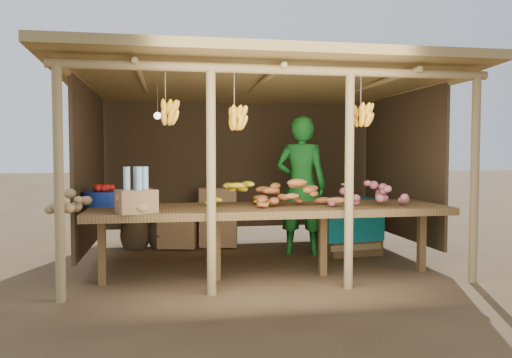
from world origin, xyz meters
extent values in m
plane|color=brown|center=(0.00, 0.00, 0.00)|extent=(60.00, 60.00, 0.00)
cylinder|color=#A58855|center=(-2.10, -1.50, 1.10)|extent=(0.09, 0.09, 2.20)
cylinder|color=#A58855|center=(2.10, -1.50, 1.10)|extent=(0.09, 0.09, 2.20)
cylinder|color=#A58855|center=(-2.10, 1.50, 1.10)|extent=(0.09, 0.09, 2.20)
cylinder|color=#A58855|center=(2.10, 1.50, 1.10)|extent=(0.09, 0.09, 2.20)
cylinder|color=#A58855|center=(-0.70, -1.50, 1.10)|extent=(0.09, 0.09, 2.20)
cylinder|color=#A58855|center=(0.70, -1.50, 1.10)|extent=(0.09, 0.09, 2.20)
cylinder|color=#A58855|center=(0.00, -1.50, 2.20)|extent=(4.40, 0.09, 0.09)
cylinder|color=#A58855|center=(0.00, 1.50, 2.20)|extent=(4.40, 0.09, 0.09)
cube|color=#A88A4E|center=(0.00, 0.00, 2.29)|extent=(4.70, 3.50, 0.28)
cube|color=#453420|center=(0.00, 1.48, 1.21)|extent=(4.20, 0.04, 1.98)
cube|color=#453420|center=(-2.08, 0.20, 1.21)|extent=(0.04, 2.40, 1.98)
cube|color=#453420|center=(2.08, 0.20, 1.21)|extent=(0.04, 2.40, 1.98)
cube|color=brown|center=(0.00, -0.95, 0.76)|extent=(3.90, 1.05, 0.08)
cube|color=brown|center=(-1.80, -0.95, 0.36)|extent=(0.08, 0.08, 0.72)
cube|color=brown|center=(-0.60, -0.95, 0.36)|extent=(0.08, 0.08, 0.72)
cube|color=brown|center=(0.60, -0.95, 0.36)|extent=(0.08, 0.08, 0.72)
cube|color=brown|center=(1.80, -0.95, 0.36)|extent=(0.08, 0.08, 0.72)
cylinder|color=navy|center=(-1.83, -0.55, 0.88)|extent=(0.45, 0.45, 0.16)
cube|color=#986D44|center=(-1.42, -1.33, 0.91)|extent=(0.43, 0.39, 0.23)
imported|color=#197223|center=(0.67, 0.25, 0.94)|extent=(0.79, 0.65, 1.88)
cube|color=brown|center=(1.33, 0.23, 0.34)|extent=(0.83, 0.73, 0.69)
cube|color=#0B7D83|center=(1.33, 0.23, 0.72)|extent=(0.92, 0.82, 0.07)
cube|color=#986D44|center=(-0.39, 0.98, 0.24)|extent=(0.59, 0.51, 0.43)
cube|color=#986D44|center=(-0.39, 0.98, 0.66)|extent=(0.59, 0.51, 0.43)
cube|color=#986D44|center=(-0.98, 0.98, 0.24)|extent=(0.59, 0.51, 0.43)
ellipsoid|color=#453420|center=(-1.60, 1.03, 0.25)|extent=(0.42, 0.42, 0.57)
ellipsoid|color=#453420|center=(-1.21, 1.03, 0.25)|extent=(0.42, 0.42, 0.57)
camera|label=1|loc=(-1.09, -6.31, 1.39)|focal=35.00mm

